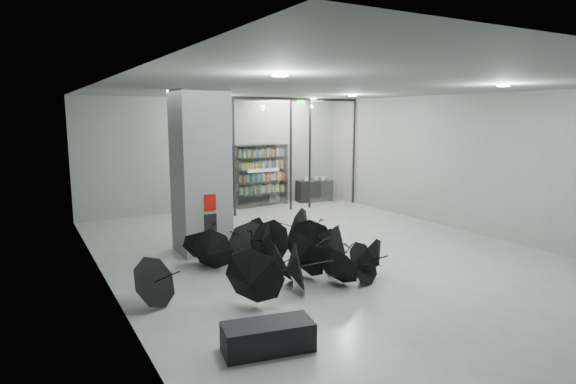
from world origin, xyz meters
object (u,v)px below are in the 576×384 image
bookshelf (260,175)px  shop_counter (314,191)px  bench (268,337)px  column (201,172)px  umbrella_cluster (281,260)px

bookshelf → shop_counter: bookshelf is taller
bench → shop_counter: (7.21, 9.94, 0.21)m
column → umbrella_cluster: 3.17m
bench → shop_counter: bearing=65.0°
umbrella_cluster → column: bearing=108.7°
shop_counter → column: bearing=-136.4°
column → bench: 5.78m
column → shop_counter: 7.89m
column → shop_counter: size_ratio=2.85×
shop_counter → bench: bearing=-118.2°
bookshelf → shop_counter: 2.40m
column → shop_counter: column is taller
column → bench: (-0.94, -5.42, -1.79)m
bench → shop_counter: 12.29m
column → bookshelf: (3.99, 4.75, -0.85)m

